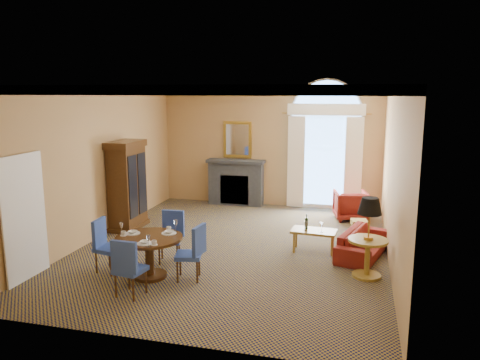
% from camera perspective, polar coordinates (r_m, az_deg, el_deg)
% --- Properties ---
extents(ground, '(7.50, 7.50, 0.00)m').
position_cam_1_polar(ground, '(9.61, -0.75, -8.18)').
color(ground, '#13153D').
rests_on(ground, ground).
extents(room_envelope, '(6.04, 7.52, 3.45)m').
position_cam_1_polar(room_envelope, '(9.75, 0.10, 7.18)').
color(room_envelope, tan).
rests_on(room_envelope, ground).
extents(armoire, '(0.58, 1.03, 2.02)m').
position_cam_1_polar(armoire, '(10.98, -13.60, -0.79)').
color(armoire, '#341D0B').
rests_on(armoire, ground).
extents(dining_table, '(1.14, 1.14, 0.92)m').
position_cam_1_polar(dining_table, '(8.12, -11.00, -8.07)').
color(dining_table, '#341D0B').
rests_on(dining_table, ground).
extents(dining_chair_north, '(0.51, 0.51, 0.94)m').
position_cam_1_polar(dining_chair_north, '(8.84, -8.39, -6.37)').
color(dining_chair_north, '#243F91').
rests_on(dining_chair_north, ground).
extents(dining_chair_south, '(0.48, 0.48, 0.94)m').
position_cam_1_polar(dining_chair_south, '(7.41, -13.56, -10.00)').
color(dining_chair_south, '#243F91').
rests_on(dining_chair_south, ground).
extents(dining_chair_east, '(0.50, 0.50, 0.94)m').
position_cam_1_polar(dining_chair_east, '(7.92, -5.69, -8.37)').
color(dining_chair_east, '#243F91').
rests_on(dining_chair_east, ground).
extents(dining_chair_west, '(0.50, 0.50, 0.94)m').
position_cam_1_polar(dining_chair_west, '(8.57, -16.18, -7.26)').
color(dining_chair_west, '#243F91').
rests_on(dining_chair_west, ground).
extents(sofa, '(1.10, 1.80, 0.49)m').
position_cam_1_polar(sofa, '(9.40, 14.85, -7.42)').
color(sofa, maroon).
rests_on(sofa, ground).
extents(armchair, '(0.91, 0.93, 0.72)m').
position_cam_1_polar(armchair, '(11.84, 13.33, -3.00)').
color(armchair, maroon).
rests_on(armchair, ground).
extents(coffee_table, '(0.90, 0.54, 0.74)m').
position_cam_1_polar(coffee_table, '(9.35, 8.95, -6.23)').
color(coffee_table, '#A58431').
rests_on(coffee_table, ground).
extents(side_table, '(0.67, 0.67, 1.36)m').
position_cam_1_polar(side_table, '(8.18, 15.43, -5.63)').
color(side_table, '#A58431').
rests_on(side_table, ground).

